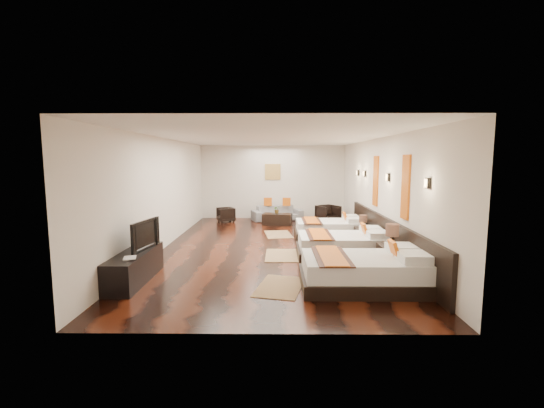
{
  "coord_description": "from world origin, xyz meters",
  "views": [
    {
      "loc": [
        0.11,
        -9.21,
        2.24
      ],
      "look_at": [
        0.02,
        0.21,
        1.1
      ],
      "focal_mm": 23.96,
      "sensor_mm": 36.0,
      "label": 1
    }
  ],
  "objects_px": {
    "bed_mid": "(344,245)",
    "tv": "(141,235)",
    "bed_near": "(365,271)",
    "tv_console": "(135,267)",
    "armchair_left": "(226,215)",
    "table_plant": "(277,209)",
    "nightstand_a": "(391,255)",
    "book": "(123,259)",
    "coffee_table": "(277,219)",
    "nightstand_b": "(363,234)",
    "sofa": "(277,213)",
    "armchair_right": "(328,214)",
    "figurine": "(149,235)",
    "bed_far": "(330,229)"
  },
  "relations": [
    {
      "from": "armchair_left",
      "to": "coffee_table",
      "type": "xyz_separation_m",
      "value": [
        1.89,
        -0.65,
        -0.07
      ]
    },
    {
      "from": "table_plant",
      "to": "book",
      "type": "bearing_deg",
      "value": -112.29
    },
    {
      "from": "bed_near",
      "to": "table_plant",
      "type": "xyz_separation_m",
      "value": [
        -1.54,
        6.27,
        0.25
      ]
    },
    {
      "from": "bed_near",
      "to": "armchair_left",
      "type": "distance_m",
      "value": 7.64
    },
    {
      "from": "armchair_left",
      "to": "bed_mid",
      "type": "bearing_deg",
      "value": 10.92
    },
    {
      "from": "nightstand_b",
      "to": "table_plant",
      "type": "bearing_deg",
      "value": 127.91
    },
    {
      "from": "bed_far",
      "to": "sofa",
      "type": "distance_m",
      "value": 3.42
    },
    {
      "from": "bed_mid",
      "to": "figurine",
      "type": "distance_m",
      "value": 4.33
    },
    {
      "from": "bed_mid",
      "to": "table_plant",
      "type": "relative_size",
      "value": 7.6
    },
    {
      "from": "bed_near",
      "to": "table_plant",
      "type": "bearing_deg",
      "value": 103.8
    },
    {
      "from": "bed_near",
      "to": "table_plant",
      "type": "distance_m",
      "value": 6.46
    },
    {
      "from": "bed_mid",
      "to": "armchair_right",
      "type": "distance_m",
      "value": 4.65
    },
    {
      "from": "nightstand_b",
      "to": "figurine",
      "type": "bearing_deg",
      "value": -155.36
    },
    {
      "from": "bed_near",
      "to": "armchair_left",
      "type": "height_order",
      "value": "bed_near"
    },
    {
      "from": "tv_console",
      "to": "book",
      "type": "relative_size",
      "value": 6.48
    },
    {
      "from": "armchair_left",
      "to": "table_plant",
      "type": "relative_size",
      "value": 2.11
    },
    {
      "from": "bed_near",
      "to": "bed_mid",
      "type": "bearing_deg",
      "value": 90.04
    },
    {
      "from": "tv",
      "to": "coffee_table",
      "type": "bearing_deg",
      "value": -15.73
    },
    {
      "from": "armchair_right",
      "to": "coffee_table",
      "type": "xyz_separation_m",
      "value": [
        -1.83,
        -0.47,
        -0.12
      ]
    },
    {
      "from": "nightstand_b",
      "to": "table_plant",
      "type": "xyz_separation_m",
      "value": [
        -2.29,
        2.94,
        0.26
      ]
    },
    {
      "from": "nightstand_b",
      "to": "tv",
      "type": "xyz_separation_m",
      "value": [
        -4.89,
        -2.83,
        0.56
      ]
    },
    {
      "from": "nightstand_b",
      "to": "armchair_left",
      "type": "bearing_deg",
      "value": 139.86
    },
    {
      "from": "bed_mid",
      "to": "tv",
      "type": "distance_m",
      "value": 4.45
    },
    {
      "from": "figurine",
      "to": "nightstand_a",
      "type": "bearing_deg",
      "value": -1.83
    },
    {
      "from": "bed_mid",
      "to": "nightstand_a",
      "type": "distance_m",
      "value": 1.35
    },
    {
      "from": "bed_near",
      "to": "armchair_right",
      "type": "relative_size",
      "value": 3.13
    },
    {
      "from": "bed_near",
      "to": "tv_console",
      "type": "relative_size",
      "value": 1.23
    },
    {
      "from": "tv_console",
      "to": "table_plant",
      "type": "bearing_deg",
      "value": 66.1
    },
    {
      "from": "book",
      "to": "figurine",
      "type": "bearing_deg",
      "value": 90.0
    },
    {
      "from": "tv_console",
      "to": "coffee_table",
      "type": "distance_m",
      "value": 6.5
    },
    {
      "from": "bed_mid",
      "to": "nightstand_a",
      "type": "bearing_deg",
      "value": -56.17
    },
    {
      "from": "bed_near",
      "to": "tv_console",
      "type": "xyz_separation_m",
      "value": [
        -4.2,
        0.27,
        -0.01
      ]
    },
    {
      "from": "tv_console",
      "to": "sofa",
      "type": "bearing_deg",
      "value": 69.03
    },
    {
      "from": "armchair_left",
      "to": "book",
      "type": "bearing_deg",
      "value": -30.74
    },
    {
      "from": "nightstand_a",
      "to": "sofa",
      "type": "bearing_deg",
      "value": 109.74
    },
    {
      "from": "coffee_table",
      "to": "tv_console",
      "type": "bearing_deg",
      "value": -114.28
    },
    {
      "from": "sofa",
      "to": "table_plant",
      "type": "bearing_deg",
      "value": -110.71
    },
    {
      "from": "book",
      "to": "bed_near",
      "type": "bearing_deg",
      "value": 2.93
    },
    {
      "from": "bed_near",
      "to": "armchair_right",
      "type": "bearing_deg",
      "value": 87.4
    },
    {
      "from": "nightstand_a",
      "to": "armchair_left",
      "type": "height_order",
      "value": "nightstand_a"
    },
    {
      "from": "book",
      "to": "coffee_table",
      "type": "relative_size",
      "value": 0.28
    },
    {
      "from": "nightstand_b",
      "to": "bed_mid",
      "type": "bearing_deg",
      "value": -119.75
    },
    {
      "from": "bed_near",
      "to": "book",
      "type": "xyz_separation_m",
      "value": [
        -4.2,
        -0.22,
        0.27
      ]
    },
    {
      "from": "sofa",
      "to": "coffee_table",
      "type": "height_order",
      "value": "sofa"
    },
    {
      "from": "bed_near",
      "to": "nightstand_a",
      "type": "height_order",
      "value": "nightstand_a"
    },
    {
      "from": "nightstand_b",
      "to": "coffee_table",
      "type": "bearing_deg",
      "value": 128.49
    },
    {
      "from": "table_plant",
      "to": "nightstand_b",
      "type": "bearing_deg",
      "value": -52.09
    },
    {
      "from": "bed_far",
      "to": "table_plant",
      "type": "bearing_deg",
      "value": 126.37
    },
    {
      "from": "armchair_left",
      "to": "coffee_table",
      "type": "height_order",
      "value": "armchair_left"
    },
    {
      "from": "bed_near",
      "to": "tv_console",
      "type": "bearing_deg",
      "value": 176.32
    }
  ]
}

